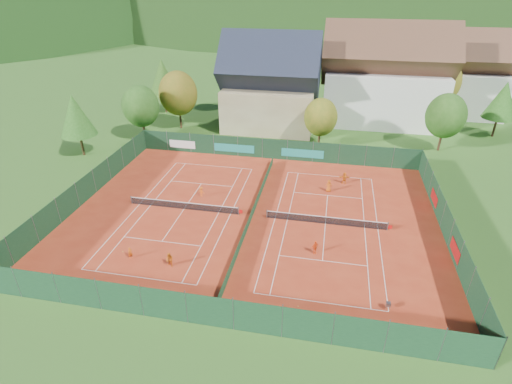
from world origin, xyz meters
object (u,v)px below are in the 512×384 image
(hotel_block_b, at_px, (458,78))
(player_left_near, at_px, (130,253))
(player_right_far_b, at_px, (344,178))
(hotel_block_a, at_px, (384,81))
(player_left_far, at_px, (201,192))
(player_right_near, at_px, (315,247))
(ball_hopper, at_px, (388,304))
(player_right_far_a, at_px, (329,186))
(chalet, at_px, (270,88))
(player_left_mid, at_px, (170,260))

(hotel_block_b, relative_size, player_left_near, 14.71)
(player_right_far_b, bearing_deg, hotel_block_a, -111.51)
(player_left_far, relative_size, player_right_near, 0.88)
(player_left_near, bearing_deg, player_right_near, -30.34)
(ball_hopper, height_order, player_right_far_a, player_right_far_a)
(hotel_block_a, distance_m, player_right_far_b, 27.49)
(chalet, bearing_deg, player_left_near, -99.78)
(hotel_block_b, xyz_separation_m, player_right_far_a, (-21.96, -36.55, -5.83))
(player_left_near, bearing_deg, player_right_far_b, 0.85)
(hotel_block_a, bearing_deg, chalet, -162.47)
(ball_hopper, relative_size, player_left_far, 0.64)
(hotel_block_a, relative_size, player_left_near, 18.39)
(hotel_block_b, distance_m, ball_hopper, 58.37)
(player_left_far, bearing_deg, chalet, -82.61)
(player_left_far, relative_size, player_right_far_b, 0.81)
(hotel_block_a, distance_m, player_left_far, 40.53)
(player_left_far, bearing_deg, player_right_near, 164.24)
(hotel_block_a, relative_size, player_left_mid, 14.79)
(player_left_mid, bearing_deg, hotel_block_b, 74.69)
(player_left_near, distance_m, player_left_mid, 4.13)
(hotel_block_a, bearing_deg, player_right_near, -102.01)
(hotel_block_a, bearing_deg, player_left_mid, -115.30)
(hotel_block_b, height_order, player_right_far_b, hotel_block_b)
(player_left_near, xyz_separation_m, player_left_mid, (4.11, -0.42, 0.14))
(hotel_block_a, relative_size, ball_hopper, 27.00)
(chalet, bearing_deg, player_right_far_b, -57.12)
(chalet, height_order, hotel_block_b, chalet)
(player_left_far, xyz_separation_m, player_right_far_b, (16.86, 6.74, 0.15))
(player_left_near, height_order, player_right_near, player_right_near)
(player_left_far, height_order, player_right_far_b, player_right_far_b)
(player_left_far, bearing_deg, player_right_far_a, -148.68)
(hotel_block_b, relative_size, player_left_far, 13.82)
(chalet, height_order, ball_hopper, chalet)
(player_left_mid, height_order, player_right_far_b, player_right_far_b)
(player_right_far_a, bearing_deg, player_right_near, 78.04)
(hotel_block_a, relative_size, hotel_block_b, 1.25)
(hotel_block_b, height_order, player_left_far, hotel_block_b)
(player_right_near, bearing_deg, hotel_block_a, 38.25)
(hotel_block_b, xyz_separation_m, player_left_far, (-36.94, -40.72, -5.99))
(ball_hopper, xyz_separation_m, player_right_near, (-6.21, 6.23, 0.15))
(ball_hopper, bearing_deg, hotel_block_b, 73.39)
(player_left_near, xyz_separation_m, player_right_near, (16.99, 4.07, 0.12))
(chalet, xyz_separation_m, player_left_far, (-3.94, -26.72, -6.00))
(chalet, height_order, player_left_far, chalet)
(player_right_near, bearing_deg, hotel_block_b, 25.48)
(hotel_block_b, bearing_deg, player_right_far_b, -120.59)
(hotel_block_b, distance_m, player_left_far, 55.31)
(hotel_block_b, xyz_separation_m, player_right_near, (-22.81, -49.39, -5.91))
(player_right_far_a, distance_m, player_right_far_b, 3.18)
(hotel_block_b, relative_size, player_right_far_b, 11.14)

